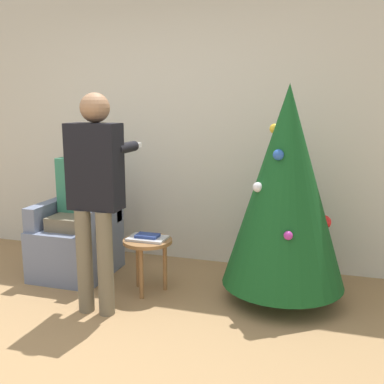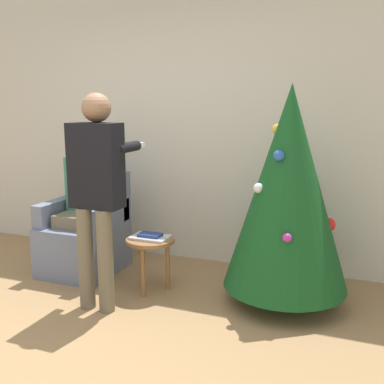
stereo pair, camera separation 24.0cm
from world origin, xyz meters
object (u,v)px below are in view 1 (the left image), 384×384
(christmas_tree, at_px, (286,187))
(person_standing, at_px, (95,185))
(armchair, at_px, (78,238))
(side_stool, at_px, (148,248))
(person_seated, at_px, (75,200))

(christmas_tree, distance_m, person_standing, 1.46)
(person_standing, bearing_deg, armchair, 131.70)
(person_standing, height_order, side_stool, person_standing)
(armchair, bearing_deg, person_seated, -90.00)
(armchair, bearing_deg, person_standing, -48.30)
(christmas_tree, xyz_separation_m, person_standing, (-1.33, -0.59, 0.05))
(person_seated, distance_m, side_stool, 0.88)
(christmas_tree, relative_size, person_standing, 1.04)
(armchair, distance_m, person_standing, 1.06)
(person_standing, distance_m, side_stool, 0.76)
(person_seated, bearing_deg, christmas_tree, -0.51)
(person_seated, height_order, person_standing, person_standing)
(person_seated, bearing_deg, side_stool, -13.64)
(christmas_tree, bearing_deg, side_stool, -170.94)
(christmas_tree, height_order, side_stool, christmas_tree)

